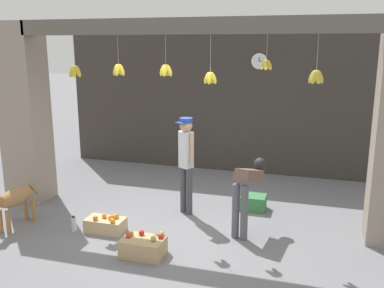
% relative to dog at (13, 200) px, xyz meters
% --- Properties ---
extents(ground_plane, '(60.00, 60.00, 0.00)m').
position_rel_dog_xyz_m(ground_plane, '(2.49, 0.89, -0.46)').
color(ground_plane, slate).
extents(shop_back_wall, '(7.44, 0.12, 3.19)m').
position_rel_dog_xyz_m(shop_back_wall, '(2.49, 4.04, 1.13)').
color(shop_back_wall, '#38332D').
rests_on(shop_back_wall, ground_plane).
extents(shop_pillar_left, '(0.70, 0.60, 3.19)m').
position_rel_dog_xyz_m(shop_pillar_left, '(-0.58, 1.19, 1.13)').
color(shop_pillar_left, gray).
rests_on(shop_pillar_left, ground_plane).
extents(storefront_awning, '(5.54, 0.32, 0.96)m').
position_rel_dog_xyz_m(storefront_awning, '(2.49, 1.01, 2.56)').
color(storefront_awning, '#5B564C').
extents(dog, '(0.35, 0.98, 0.69)m').
position_rel_dog_xyz_m(dog, '(0.00, 0.00, 0.00)').
color(dog, '#9E7042').
rests_on(dog, ground_plane).
extents(shopkeeper, '(0.31, 0.31, 1.65)m').
position_rel_dog_xyz_m(shopkeeper, '(2.39, 1.33, 0.50)').
color(shopkeeper, '#424247').
rests_on(shopkeeper, ground_plane).
extents(worker_stooping, '(0.41, 0.82, 1.09)m').
position_rel_dog_xyz_m(worker_stooping, '(3.50, 0.85, 0.26)').
color(worker_stooping, '#56565B').
rests_on(worker_stooping, ground_plane).
extents(fruit_crate_oranges, '(0.59, 0.33, 0.28)m').
position_rel_dog_xyz_m(fruit_crate_oranges, '(1.43, 0.27, -0.35)').
color(fruit_crate_oranges, tan).
rests_on(fruit_crate_oranges, ground_plane).
extents(fruit_crate_apples, '(0.57, 0.38, 0.32)m').
position_rel_dog_xyz_m(fruit_crate_apples, '(2.28, -0.27, -0.33)').
color(fruit_crate_apples, tan).
rests_on(fruit_crate_apples, ground_plane).
extents(produce_box_green, '(0.42, 0.35, 0.26)m').
position_rel_dog_xyz_m(produce_box_green, '(3.46, 1.82, -0.34)').
color(produce_box_green, '#387A42').
rests_on(produce_box_green, ground_plane).
extents(water_bottle, '(0.08, 0.08, 0.24)m').
position_rel_dog_xyz_m(water_bottle, '(0.95, 0.15, -0.35)').
color(water_bottle, silver).
rests_on(water_bottle, ground_plane).
extents(wall_clock, '(0.36, 0.03, 0.36)m').
position_rel_dog_xyz_m(wall_clock, '(3.18, 3.96, 1.99)').
color(wall_clock, black).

